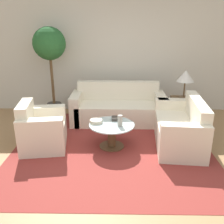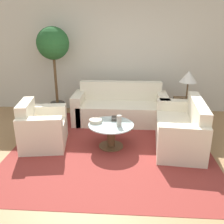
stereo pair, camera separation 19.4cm
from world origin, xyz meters
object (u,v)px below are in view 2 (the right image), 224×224
at_px(sofa_main, 120,109).
at_px(armchair, 41,130).
at_px(table_lamp, 188,77).
at_px(potted_plant, 53,50).
at_px(book_stack, 116,118).
at_px(bowl, 96,121).
at_px(coffee_table, 111,132).
at_px(loveseat, 183,130).
at_px(vase, 119,121).

xyz_separation_m(sofa_main, armchair, (-1.33, -1.21, 0.01)).
xyz_separation_m(table_lamp, potted_plant, (-2.82, 0.39, 0.48)).
height_order(potted_plant, book_stack, potted_plant).
bearing_deg(bowl, coffee_table, -12.57).
bearing_deg(armchair, book_stack, -89.37).
xyz_separation_m(loveseat, coffee_table, (-1.23, -0.14, -0.01)).
bearing_deg(bowl, loveseat, 3.12).
relative_size(vase, bowl, 0.89).
bearing_deg(vase, loveseat, 11.53).
bearing_deg(coffee_table, potted_plant, 131.59).
height_order(sofa_main, bowl, sofa_main).
distance_m(potted_plant, book_stack, 2.20).
bearing_deg(table_lamp, potted_plant, 172.17).
distance_m(sofa_main, loveseat, 1.54).
relative_size(sofa_main, loveseat, 1.28).
bearing_deg(book_stack, table_lamp, 30.95).
bearing_deg(bowl, armchair, -176.00).
xyz_separation_m(armchair, book_stack, (1.30, 0.20, 0.16)).
distance_m(table_lamp, vase, 1.87).
height_order(armchair, loveseat, loveseat).
bearing_deg(armchair, vase, -101.46).
distance_m(armchair, table_lamp, 3.01).
bearing_deg(book_stack, coffee_table, -114.92).
distance_m(potted_plant, bowl, 2.09).
bearing_deg(table_lamp, bowl, -148.54).
relative_size(sofa_main, bowl, 9.19).
relative_size(potted_plant, bowl, 9.18).
xyz_separation_m(loveseat, bowl, (-1.50, -0.08, 0.17)).
xyz_separation_m(sofa_main, book_stack, (-0.04, -1.01, 0.17)).
bearing_deg(loveseat, book_stack, -87.69).
bearing_deg(sofa_main, loveseat, -43.58).
xyz_separation_m(armchair, loveseat, (2.45, 0.15, -0.00)).
xyz_separation_m(loveseat, book_stack, (-1.15, 0.06, 0.17)).
bearing_deg(bowl, vase, -19.20).
bearing_deg(potted_plant, coffee_table, -48.41).
xyz_separation_m(sofa_main, vase, (0.02, -1.29, 0.23)).
relative_size(loveseat, potted_plant, 0.78).
bearing_deg(vase, table_lamp, 42.11).
xyz_separation_m(sofa_main, coffee_table, (-0.12, -1.20, -0.01)).
distance_m(coffee_table, book_stack, 0.28).
bearing_deg(book_stack, vase, -81.16).
height_order(table_lamp, book_stack, table_lamp).
bearing_deg(vase, coffee_table, 149.33).
relative_size(sofa_main, armchair, 2.09).
bearing_deg(vase, book_stack, 101.59).
distance_m(coffee_table, vase, 0.29).
distance_m(sofa_main, vase, 1.31).
bearing_deg(coffee_table, armchair, -179.70).
height_order(loveseat, bowl, loveseat).
bearing_deg(loveseat, armchair, -81.48).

